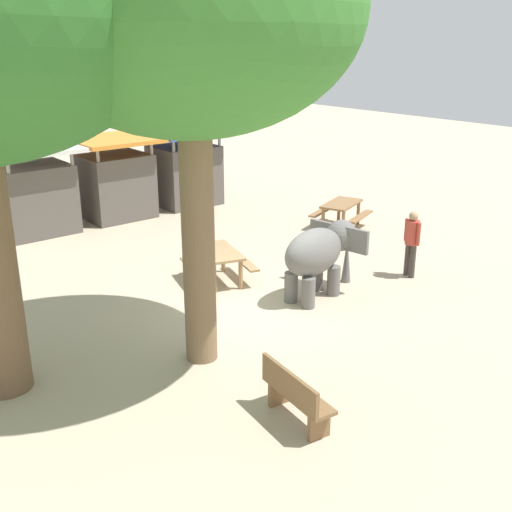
% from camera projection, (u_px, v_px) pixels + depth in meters
% --- Properties ---
extents(ground_plane, '(60.00, 60.00, 0.00)m').
position_uv_depth(ground_plane, '(257.00, 307.00, 13.54)').
color(ground_plane, '#BAA88C').
extents(elephant, '(2.32, 1.54, 1.59)m').
position_uv_depth(elephant, '(320.00, 252.00, 13.81)').
color(elephant, slate).
rests_on(elephant, ground_plane).
extents(person_handler, '(0.32, 0.50, 1.62)m').
position_uv_depth(person_handler, '(412.00, 239.00, 14.93)').
color(person_handler, '#3F3833').
rests_on(person_handler, ground_plane).
extents(shade_tree_main, '(5.61, 5.14, 7.93)m').
position_uv_depth(shade_tree_main, '(191.00, 9.00, 9.46)').
color(shade_tree_main, brown).
rests_on(shade_tree_main, ground_plane).
extents(wooden_bench, '(0.59, 1.44, 0.88)m').
position_uv_depth(wooden_bench, '(295.00, 394.00, 9.38)').
color(wooden_bench, brown).
rests_on(wooden_bench, ground_plane).
extents(picnic_table_near, '(1.93, 1.91, 0.78)m').
position_uv_depth(picnic_table_near, '(341.00, 209.00, 18.86)').
color(picnic_table_near, olive).
rests_on(picnic_table_near, ground_plane).
extents(picnic_table_far, '(1.86, 1.87, 0.78)m').
position_uv_depth(picnic_table_far, '(219.00, 258.00, 14.71)').
color(picnic_table_far, '#9E7A51').
rests_on(picnic_table_far, ground_plane).
extents(market_stall_white, '(2.50, 2.50, 2.52)m').
position_uv_depth(market_stall_white, '(34.00, 195.00, 18.27)').
color(market_stall_white, '#59514C').
rests_on(market_stall_white, ground_plane).
extents(market_stall_orange, '(2.50, 2.50, 2.52)m').
position_uv_depth(market_stall_orange, '(115.00, 182.00, 19.82)').
color(market_stall_orange, '#59514C').
rests_on(market_stall_orange, ground_plane).
extents(market_stall_blue, '(2.50, 2.50, 2.52)m').
position_uv_depth(market_stall_blue, '(185.00, 171.00, 21.38)').
color(market_stall_blue, '#59514C').
rests_on(market_stall_blue, ground_plane).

